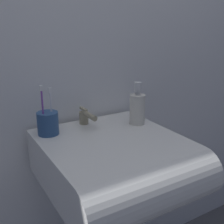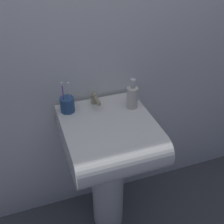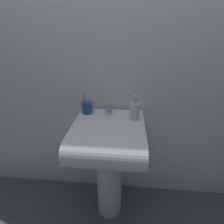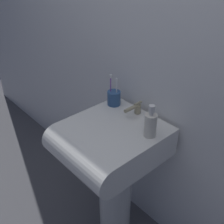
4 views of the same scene
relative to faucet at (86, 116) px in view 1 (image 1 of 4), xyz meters
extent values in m
cube|color=white|center=(0.02, 0.11, 0.27)|extent=(5.00, 0.05, 2.40)
cube|color=white|center=(0.02, -0.17, -0.13)|extent=(0.51, 0.49, 0.18)
cylinder|color=white|center=(0.02, -0.42, -0.13)|extent=(0.51, 0.18, 0.18)
cylinder|color=tan|center=(0.00, 0.02, -0.01)|extent=(0.04, 0.04, 0.05)
cylinder|color=tan|center=(0.00, -0.03, 0.02)|extent=(0.02, 0.11, 0.02)
cube|color=tan|center=(0.00, 0.02, 0.03)|extent=(0.01, 0.06, 0.01)
cylinder|color=#2D5184|center=(-0.17, -0.02, 0.01)|extent=(0.08, 0.08, 0.09)
cylinder|color=purple|center=(-0.19, -0.03, 0.06)|extent=(0.01, 0.01, 0.17)
cube|color=white|center=(-0.19, -0.03, 0.15)|extent=(0.01, 0.01, 0.02)
cylinder|color=white|center=(-0.15, -0.01, 0.05)|extent=(0.01, 0.01, 0.15)
cube|color=white|center=(-0.15, -0.01, 0.13)|extent=(0.01, 0.01, 0.02)
cylinder|color=silver|center=(0.20, -0.10, 0.03)|extent=(0.07, 0.07, 0.13)
cylinder|color=silver|center=(0.20, -0.10, 0.10)|extent=(0.02, 0.02, 0.02)
cylinder|color=silver|center=(0.20, -0.10, 0.12)|extent=(0.03, 0.03, 0.04)
camera|label=1|loc=(-0.48, -1.03, 0.38)|focal=45.00mm
camera|label=2|loc=(-0.37, -1.38, 0.88)|focal=45.00mm
camera|label=3|loc=(0.14, -1.25, 0.56)|focal=28.00mm
camera|label=4|loc=(0.96, -1.05, 0.85)|focal=45.00mm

